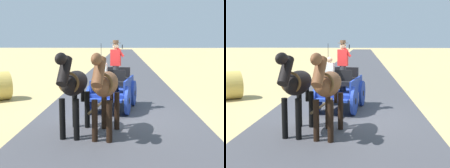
% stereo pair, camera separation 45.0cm
% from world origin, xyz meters
% --- Properties ---
extents(ground_plane, '(200.00, 200.00, 0.00)m').
position_xyz_m(ground_plane, '(0.00, 0.00, 0.00)').
color(ground_plane, tan).
extents(road_surface, '(5.33, 160.00, 0.01)m').
position_xyz_m(road_surface, '(0.00, 0.00, 0.00)').
color(road_surface, '#424247').
rests_on(road_surface, ground).
extents(horse_drawn_carriage, '(1.79, 4.51, 2.50)m').
position_xyz_m(horse_drawn_carriage, '(0.20, -0.88, 0.82)').
color(horse_drawn_carriage, '#1E3899').
rests_on(horse_drawn_carriage, ground).
extents(horse_near_side, '(0.78, 2.15, 2.21)m').
position_xyz_m(horse_near_side, '(0.28, 2.17, 1.32)').
color(horse_near_side, brown).
rests_on(horse_near_side, ground).
extents(horse_off_side, '(0.75, 2.15, 2.21)m').
position_xyz_m(horse_off_side, '(1.11, 2.03, 1.32)').
color(horse_off_side, black).
rests_on(horse_off_side, ground).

